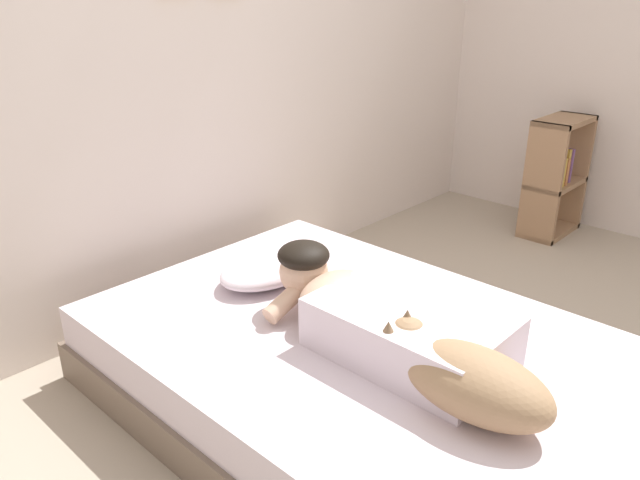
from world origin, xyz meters
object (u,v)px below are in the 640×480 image
(bed, at_px, (362,372))
(person_lying, at_px, (377,314))
(dog, at_px, (465,377))
(cell_phone, at_px, (356,349))
(coffee_cup, at_px, (308,270))
(pillow, at_px, (273,266))
(bookshelf, at_px, (555,176))

(bed, xyz_separation_m, person_lying, (0.00, -0.06, 0.27))
(dog, xyz_separation_m, cell_phone, (0.01, 0.43, -0.10))
(dog, relative_size, cell_phone, 4.11)
(cell_phone, bearing_deg, coffee_cup, 60.45)
(person_lying, relative_size, cell_phone, 6.57)
(dog, bearing_deg, bed, 76.55)
(pillow, distance_m, cell_phone, 0.66)
(person_lying, bearing_deg, pillow, 82.02)
(bed, xyz_separation_m, bookshelf, (2.23, 0.26, 0.22))
(coffee_cup, distance_m, bookshelf, 2.05)
(dog, distance_m, bookshelf, 2.46)
(dog, height_order, coffee_cup, dog)
(person_lying, distance_m, bookshelf, 2.25)
(pillow, xyz_separation_m, cell_phone, (-0.19, -0.63, -0.05))
(pillow, relative_size, bookshelf, 0.69)
(dog, xyz_separation_m, bookshelf, (2.34, 0.73, -0.05))
(person_lying, height_order, bookshelf, bookshelf)
(bookshelf, bearing_deg, cell_phone, -172.46)
(pillow, xyz_separation_m, bookshelf, (2.14, -0.32, -0.00))
(coffee_cup, xyz_separation_m, cell_phone, (-0.29, -0.52, -0.03))
(pillow, distance_m, bookshelf, 2.16)
(cell_phone, distance_m, bookshelf, 2.35)
(dog, relative_size, bookshelf, 0.77)
(bed, height_order, coffee_cup, coffee_cup)
(bookshelf, bearing_deg, coffee_cup, 174.20)
(dog, bearing_deg, bookshelf, 17.41)
(bookshelf, bearing_deg, person_lying, -171.92)
(bed, height_order, person_lying, person_lying)
(bed, relative_size, dog, 3.57)
(pillow, distance_m, person_lying, 0.64)
(coffee_cup, bearing_deg, dog, -108.02)
(person_lying, distance_m, dog, 0.43)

